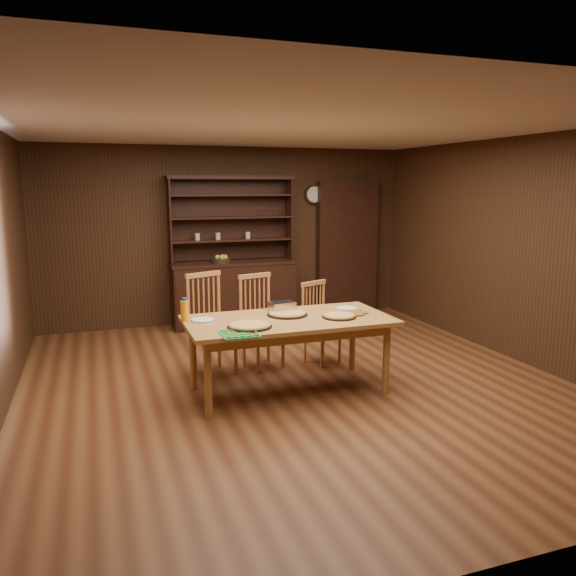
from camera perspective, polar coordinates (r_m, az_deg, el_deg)
name	(u,v)px	position (r m, az deg, el deg)	size (l,w,h in m)	color
floor	(298,385)	(5.91, 0.98, -9.82)	(6.00, 6.00, 0.00)	brown
room_shell	(298,233)	(5.57, 1.03, 5.61)	(6.00, 6.00, 6.00)	beige
china_hutch	(233,285)	(8.31, -5.58, 0.34)	(1.84, 0.52, 2.17)	black
doorway	(347,248)	(9.01, 5.99, 4.04)	(1.00, 0.18, 2.10)	black
wall_clock	(314,194)	(8.79, 2.65, 9.48)	(0.30, 0.05, 0.30)	black
dining_table	(288,326)	(5.55, 0.05, -3.85)	(2.02, 1.01, 0.75)	#AD743C
chair_left	(209,320)	(6.19, -8.01, -3.27)	(0.58, 0.57, 1.11)	#C57343
chair_center	(259,318)	(6.38, -2.91, -3.04)	(0.53, 0.51, 1.06)	#C57343
chair_right	(319,320)	(6.54, 3.12, -3.25)	(0.50, 0.49, 0.95)	#C57343
pizza_left	(250,325)	(5.21, -3.92, -3.80)	(0.42, 0.42, 0.04)	black
pizza_right	(339,316)	(5.59, 5.22, -2.83)	(0.34, 0.34, 0.04)	black
pizza_center	(287,314)	(5.66, -0.07, -2.61)	(0.41, 0.41, 0.04)	black
cooling_rack	(239,334)	(4.96, -4.98, -4.65)	(0.31, 0.31, 0.01)	#0DB551
plate_left	(203,320)	(5.50, -8.62, -3.22)	(0.24, 0.24, 0.02)	white
plate_right	(346,308)	(5.98, 5.96, -2.05)	(0.24, 0.24, 0.02)	white
foil_dish	(282,307)	(5.83, -0.65, -1.90)	(0.25, 0.18, 0.10)	silver
juice_bottle	(185,310)	(5.49, -10.47, -2.26)	(0.08, 0.08, 0.23)	orange
pot_holder_a	(356,312)	(5.82, 6.93, -2.44)	(0.19, 0.19, 0.01)	#A22312
pot_holder_b	(350,314)	(5.72, 6.32, -2.64)	(0.22, 0.22, 0.02)	#A22312
fruit_bowl	(221,260)	(8.15, -6.80, 2.87)	(0.28, 0.28, 0.12)	black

